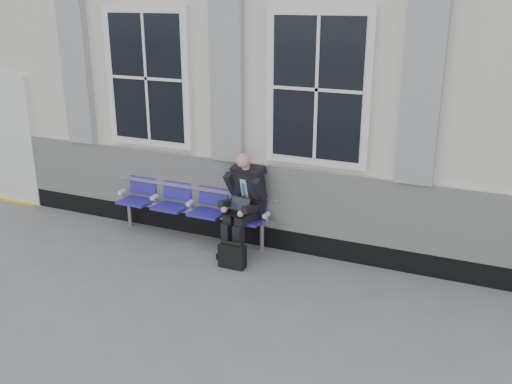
% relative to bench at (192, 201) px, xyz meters
% --- Properties ---
extents(ground, '(70.00, 70.00, 0.00)m').
position_rel_bench_xyz_m(ground, '(1.43, -1.32, -0.55)').
color(ground, slate).
rests_on(ground, ground).
extents(station_building, '(14.40, 4.40, 4.49)m').
position_rel_bench_xyz_m(station_building, '(1.41, 2.15, 1.67)').
color(station_building, silver).
rests_on(station_building, ground).
extents(bench, '(2.60, 0.47, 0.91)m').
position_rel_bench_xyz_m(bench, '(0.00, 0.00, 0.00)').
color(bench, '#9EA0A3').
rests_on(bench, ground).
extents(businessman, '(0.59, 0.79, 1.40)m').
position_rel_bench_xyz_m(businessman, '(0.88, -0.13, 0.21)').
color(businessman, black).
rests_on(businessman, ground).
extents(briefcase, '(0.35, 0.15, 0.36)m').
position_rel_bench_xyz_m(briefcase, '(0.96, -0.66, -0.39)').
color(briefcase, black).
rests_on(briefcase, ground).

